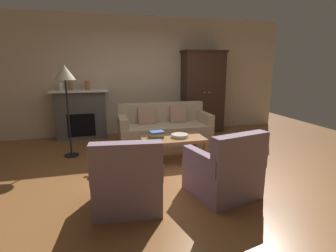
% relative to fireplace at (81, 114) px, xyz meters
% --- Properties ---
extents(ground_plane, '(9.60, 9.60, 0.00)m').
position_rel_fireplace_xyz_m(ground_plane, '(1.55, -2.30, -0.57)').
color(ground_plane, brown).
extents(back_wall, '(7.20, 0.10, 2.80)m').
position_rel_fireplace_xyz_m(back_wall, '(1.55, 0.25, 0.83)').
color(back_wall, beige).
rests_on(back_wall, ground).
extents(fireplace, '(1.26, 0.48, 1.12)m').
position_rel_fireplace_xyz_m(fireplace, '(0.00, 0.00, 0.00)').
color(fireplace, '#4C4947').
rests_on(fireplace, ground).
extents(armoire, '(1.06, 0.57, 2.02)m').
position_rel_fireplace_xyz_m(armoire, '(2.95, -0.08, 0.44)').
color(armoire, '#382319').
rests_on(armoire, ground).
extents(couch, '(1.92, 0.86, 0.86)m').
position_rel_fireplace_xyz_m(couch, '(1.72, -0.96, -0.25)').
color(couch, tan).
rests_on(couch, ground).
extents(coffee_table, '(1.10, 0.60, 0.42)m').
position_rel_fireplace_xyz_m(coffee_table, '(1.63, -1.97, -0.20)').
color(coffee_table, olive).
rests_on(coffee_table, ground).
extents(fruit_bowl, '(0.30, 0.30, 0.06)m').
position_rel_fireplace_xyz_m(fruit_bowl, '(1.75, -1.98, -0.12)').
color(fruit_bowl, beige).
rests_on(fruit_bowl, coffee_table).
extents(book_stack, '(0.26, 0.19, 0.11)m').
position_rel_fireplace_xyz_m(book_stack, '(1.35, -1.90, -0.09)').
color(book_stack, '#427A4C').
rests_on(book_stack, coffee_table).
extents(mantel_vase_cream, '(0.10, 0.10, 0.17)m').
position_rel_fireplace_xyz_m(mantel_vase_cream, '(-0.38, -0.02, 0.64)').
color(mantel_vase_cream, beige).
rests_on(mantel_vase_cream, fireplace).
extents(mantel_vase_bronze, '(0.09, 0.09, 0.24)m').
position_rel_fireplace_xyz_m(mantel_vase_bronze, '(-0.18, -0.02, 0.67)').
color(mantel_vase_bronze, olive).
rests_on(mantel_vase_bronze, fireplace).
extents(mantel_vase_terracotta, '(0.10, 0.10, 0.20)m').
position_rel_fireplace_xyz_m(mantel_vase_terracotta, '(0.18, -0.02, 0.65)').
color(mantel_vase_terracotta, '#A86042').
rests_on(mantel_vase_terracotta, fireplace).
extents(armchair_near_left, '(0.86, 0.86, 0.88)m').
position_rel_fireplace_xyz_m(armchair_near_left, '(0.68, -3.36, -0.25)').
color(armchair_near_left, gray).
rests_on(armchair_near_left, ground).
extents(armchair_near_right, '(0.92, 0.92, 0.88)m').
position_rel_fireplace_xyz_m(armchair_near_right, '(1.92, -3.38, -0.25)').
color(armchair_near_right, gray).
rests_on(armchair_near_right, ground).
extents(floor_lamp, '(0.36, 0.36, 1.67)m').
position_rel_fireplace_xyz_m(floor_lamp, '(-0.14, -1.26, 0.88)').
color(floor_lamp, black).
rests_on(floor_lamp, ground).
extents(dog, '(0.50, 0.39, 0.39)m').
position_rel_fireplace_xyz_m(dog, '(0.52, -2.24, -0.32)').
color(dog, beige).
rests_on(dog, ground).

